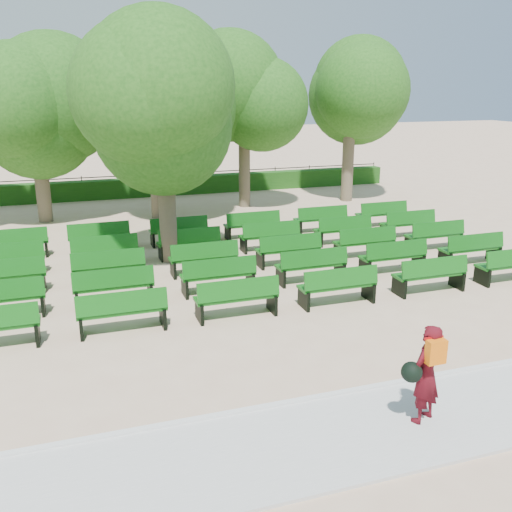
{
  "coord_description": "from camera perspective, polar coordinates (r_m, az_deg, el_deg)",
  "views": [
    {
      "loc": [
        -3.77,
        -14.3,
        5.34
      ],
      "look_at": [
        0.72,
        -1.0,
        1.1
      ],
      "focal_mm": 40.0,
      "sensor_mm": 36.0,
      "label": 1
    }
  ],
  "objects": [
    {
      "name": "curb",
      "position": [
        10.34,
        5.72,
        -14.04
      ],
      "size": [
        30.0,
        0.12,
        0.1
      ],
      "primitive_type": "cube",
      "color": "silver",
      "rests_on": "ground"
    },
    {
      "name": "ground",
      "position": [
        15.72,
        -3.65,
        -3.08
      ],
      "size": [
        120.0,
        120.0,
        0.0
      ],
      "primitive_type": "plane",
      "color": "tan"
    },
    {
      "name": "fence",
      "position": [
        29.43,
        -11.04,
        6.04
      ],
      "size": [
        26.0,
        0.1,
        1.02
      ],
      "primitive_type": null,
      "color": "black",
      "rests_on": "ground"
    },
    {
      "name": "paving",
      "position": [
        9.48,
        8.7,
        -17.44
      ],
      "size": [
        30.0,
        2.2,
        0.06
      ],
      "primitive_type": "cube",
      "color": "beige",
      "rests_on": "ground"
    },
    {
      "name": "tree_among",
      "position": [
        17.41,
        -9.3,
        14.11
      ],
      "size": [
        4.75,
        4.75,
        6.75
      ],
      "color": "brown",
      "rests_on": "ground"
    },
    {
      "name": "bench_array",
      "position": [
        17.16,
        -0.98,
        -0.96
      ],
      "size": [
        2.0,
        0.67,
        1.25
      ],
      "rotation": [
        0.0,
        0.0,
        0.03
      ],
      "color": "#0F5A12",
      "rests_on": "ground"
    },
    {
      "name": "person",
      "position": [
        9.66,
        16.56,
        -11.13
      ],
      "size": [
        0.84,
        0.62,
        1.67
      ],
      "rotation": [
        0.0,
        0.0,
        3.57
      ],
      "color": "#490A12",
      "rests_on": "ground"
    },
    {
      "name": "hedge",
      "position": [
        28.96,
        -10.97,
        6.78
      ],
      "size": [
        26.0,
        0.7,
        0.9
      ],
      "primitive_type": "cube",
      "color": "#1D4F14",
      "rests_on": "ground"
    },
    {
      "name": "tree_line",
      "position": [
        25.16,
        -9.63,
        4.31
      ],
      "size": [
        21.8,
        6.8,
        7.04
      ],
      "primitive_type": null,
      "color": "#285E19",
      "rests_on": "ground"
    }
  ]
}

